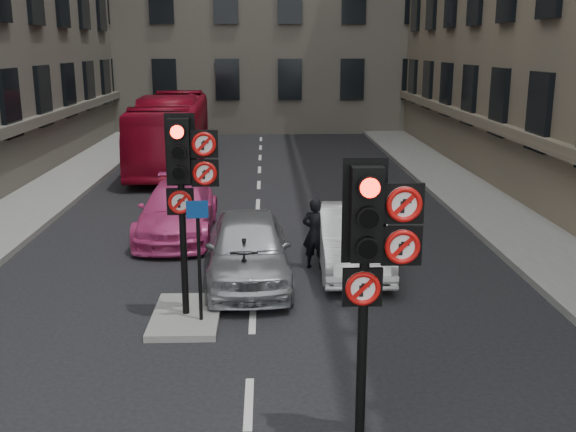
{
  "coord_description": "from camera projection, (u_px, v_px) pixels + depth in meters",
  "views": [
    {
      "loc": [
        0.27,
        -6.4,
        4.81
      ],
      "look_at": [
        0.55,
        2.29,
        2.6
      ],
      "focal_mm": 42.0,
      "sensor_mm": 36.0,
      "label": 1
    }
  ],
  "objects": [
    {
      "name": "pavement_right",
      "position": [
        509.0,
        216.0,
        19.21
      ],
      "size": [
        3.0,
        50.0,
        0.16
      ],
      "primitive_type": "cube",
      "color": "gray",
      "rests_on": "ground"
    },
    {
      "name": "centre_island",
      "position": [
        186.0,
        316.0,
        12.16
      ],
      "size": [
        1.2,
        2.0,
        0.12
      ],
      "primitive_type": "cube",
      "color": "gray",
      "rests_on": "ground"
    },
    {
      "name": "bus_red",
      "position": [
        172.0,
        131.0,
        27.07
      ],
      "size": [
        2.83,
        10.46,
        2.89
      ],
      "primitive_type": "imported",
      "rotation": [
        0.0,
        0.0,
        0.04
      ],
      "color": "maroon",
      "rests_on": "ground"
    },
    {
      "name": "car_white",
      "position": [
        352.0,
        238.0,
        14.84
      ],
      "size": [
        1.49,
        4.12,
        1.35
      ],
      "primitive_type": "imported",
      "rotation": [
        0.0,
        0.0,
        -0.01
      ],
      "color": "silver",
      "rests_on": "ground"
    },
    {
      "name": "info_sign",
      "position": [
        199.0,
        244.0,
        11.5
      ],
      "size": [
        0.37,
        0.13,
        2.16
      ],
      "rotation": [
        0.0,
        0.0,
        0.13
      ],
      "color": "black",
      "rests_on": "centre_island"
    },
    {
      "name": "signal_far",
      "position": [
        186.0,
        172.0,
        11.51
      ],
      "size": [
        0.91,
        0.4,
        3.58
      ],
      "color": "black",
      "rests_on": "centre_island"
    },
    {
      "name": "motorcycle",
      "position": [
        244.0,
        270.0,
        13.09
      ],
      "size": [
        0.57,
        1.87,
        1.11
      ],
      "primitive_type": "imported",
      "rotation": [
        0.0,
        0.0,
        0.02
      ],
      "color": "black",
      "rests_on": "ground"
    },
    {
      "name": "signal_near",
      "position": [
        373.0,
        245.0,
        7.74
      ],
      "size": [
        0.91,
        0.4,
        3.58
      ],
      "color": "black",
      "rests_on": "ground"
    },
    {
      "name": "car_pink",
      "position": [
        178.0,
        211.0,
        17.39
      ],
      "size": [
        1.87,
        4.56,
        1.32
      ],
      "primitive_type": "imported",
      "rotation": [
        0.0,
        0.0,
        0.0
      ],
      "color": "#D43E86",
      "rests_on": "ground"
    },
    {
      "name": "car_silver",
      "position": [
        248.0,
        248.0,
        13.97
      ],
      "size": [
        1.87,
        4.31,
        1.45
      ],
      "primitive_type": "imported",
      "rotation": [
        0.0,
        0.0,
        0.04
      ],
      "color": "#9C9EA3",
      "rests_on": "ground"
    },
    {
      "name": "motorcyclist",
      "position": [
        315.0,
        233.0,
        14.77
      ],
      "size": [
        0.68,
        0.55,
        1.6
      ],
      "primitive_type": "imported",
      "rotation": [
        0.0,
        0.0,
        2.8
      ],
      "color": "black",
      "rests_on": "ground"
    }
  ]
}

